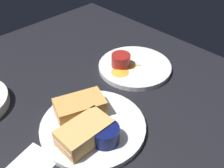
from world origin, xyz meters
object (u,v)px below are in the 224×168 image
ramekin_light_gravy (121,60)px  plate_chips_companion (135,67)px  spoon_by_gravy_ramekin (120,62)px  ramekin_dark_sauce (105,134)px  spoon_by_dark_ramekin (93,125)px  sandwich_half_far (85,133)px  sandwich_half_near (80,107)px  plate_sandwich_main (93,126)px

ramekin_light_gravy → plate_chips_companion: bearing=-39.8°
spoon_by_gravy_ramekin → ramekin_light_gravy: bearing=-126.6°
ramekin_dark_sauce → spoon_by_dark_ramekin: 5.86cm
sandwich_half_far → plate_chips_companion: 35.57cm
ramekin_light_gravy → spoon_by_gravy_ramekin: bearing=53.4°
sandwich_half_near → sandwich_half_far: 9.10cm
plate_chips_companion → spoon_by_gravy_ramekin: bearing=122.8°
spoon_by_dark_ramekin → ramekin_light_gravy: size_ratio=1.57×
sandwich_half_far → spoon_by_dark_ramekin: sandwich_half_far is taller
plate_sandwich_main → sandwich_half_near: sandwich_half_near is taller
sandwich_half_near → plate_chips_companion: bearing=10.6°
spoon_by_dark_ramekin → ramekin_light_gravy: 28.83cm
sandwich_half_near → sandwich_half_far: same height
plate_sandwich_main → ramekin_dark_sauce: (-1.25, -6.09, 3.14)cm
plate_sandwich_main → spoon_by_gravy_ramekin: size_ratio=3.04×
spoon_by_gravy_ramekin → spoon_by_dark_ramekin: bearing=-149.2°
sandwich_half_near → spoon_by_gravy_ramekin: (25.29, 9.57, -2.04)cm
sandwich_half_far → ramekin_light_gravy: (29.28, 16.00, -0.15)cm
ramekin_light_gravy → ramekin_dark_sauce: bearing=-142.7°
spoon_by_dark_ramekin → plate_chips_companion: bearing=21.2°
plate_sandwich_main → ramekin_dark_sauce: ramekin_dark_sauce is taller
plate_sandwich_main → sandwich_half_far: (-4.67, -2.42, 3.20)cm
ramekin_dark_sauce → ramekin_light_gravy: ramekin_dark_sauce is taller
ramekin_dark_sauce → spoon_by_gravy_ramekin: (26.79, 20.91, -1.98)cm
spoon_by_gravy_ramekin → sandwich_half_far: bearing=-150.3°
ramekin_dark_sauce → spoon_by_gravy_ramekin: bearing=38.0°
sandwich_half_near → ramekin_light_gravy: (24.37, 8.33, -0.15)cm
plate_sandwich_main → spoon_by_gravy_ramekin: bearing=30.1°
spoon_by_gravy_ramekin → ramekin_dark_sauce: bearing=-142.0°
sandwich_half_near → spoon_by_gravy_ramekin: sandwich_half_near is taller
spoon_by_dark_ramekin → spoon_by_gravy_ramekin: 30.18cm
plate_chips_companion → plate_sandwich_main: bearing=-159.7°
sandwich_half_far → ramekin_dark_sauce: 5.02cm
spoon_by_dark_ramekin → plate_chips_companion: size_ratio=0.40×
sandwich_half_near → sandwich_half_far: bearing=-122.6°
plate_sandwich_main → sandwich_half_far: bearing=-152.6°
ramekin_dark_sauce → sandwich_half_far: bearing=132.8°
spoon_by_dark_ramekin → spoon_by_gravy_ramekin: same height
sandwich_half_near → spoon_by_dark_ramekin: bearing=-96.1°
sandwich_half_near → spoon_by_gravy_ramekin: 27.12cm
ramekin_dark_sauce → spoon_by_gravy_ramekin: size_ratio=0.76×
sandwich_half_far → spoon_by_gravy_ramekin: sandwich_half_far is taller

